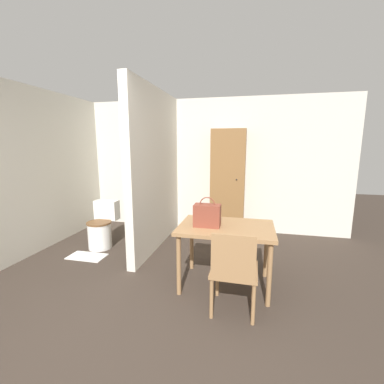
{
  "coord_description": "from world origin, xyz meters",
  "views": [
    {
      "loc": [
        0.95,
        -1.63,
        1.64
      ],
      "look_at": [
        0.19,
        1.67,
        1.02
      ],
      "focal_mm": 24.0,
      "sensor_mm": 36.0,
      "label": 1
    }
  ],
  "objects": [
    {
      "name": "wall_left",
      "position": [
        -2.29,
        1.62,
        1.25
      ],
      "size": [
        0.12,
        4.25,
        2.5
      ],
      "color": "beige",
      "rests_on": "ground_plane"
    },
    {
      "name": "bath_mat",
      "position": [
        -1.38,
        1.51,
        0.01
      ],
      "size": [
        0.55,
        0.29,
        0.01
      ],
      "color": "silver",
      "rests_on": "ground_plane"
    },
    {
      "name": "handbag",
      "position": [
        0.49,
        1.14,
        0.86
      ],
      "size": [
        0.3,
        0.16,
        0.34
      ],
      "color": "brown",
      "rests_on": "dining_table"
    },
    {
      "name": "wooden_chair",
      "position": [
        0.83,
        0.69,
        0.47
      ],
      "size": [
        0.45,
        0.45,
        0.86
      ],
      "rotation": [
        0.0,
        0.0,
        -0.01
      ],
      "color": "#997047",
      "rests_on": "ground_plane"
    },
    {
      "name": "dining_table",
      "position": [
        0.7,
        1.2,
        0.64
      ],
      "size": [
        1.07,
        0.75,
        0.73
      ],
      "color": "#997047",
      "rests_on": "ground_plane"
    },
    {
      "name": "wall_back",
      "position": [
        0.0,
        3.31,
        1.25
      ],
      "size": [
        5.46,
        0.12,
        2.5
      ],
      "color": "beige",
      "rests_on": "ground_plane"
    },
    {
      "name": "ground_plane",
      "position": [
        0.0,
        0.0,
        0.0
      ],
      "size": [
        16.0,
        16.0,
        0.0
      ],
      "primitive_type": "plane",
      "color": "#382D26"
    },
    {
      "name": "partition_wall",
      "position": [
        -0.54,
        2.24,
        1.25
      ],
      "size": [
        0.12,
        2.01,
        2.5
      ],
      "color": "beige",
      "rests_on": "ground_plane"
    },
    {
      "name": "wooden_cabinet",
      "position": [
        0.55,
        3.02,
        0.96
      ],
      "size": [
        0.6,
        0.43,
        1.92
      ],
      "color": "brown",
      "rests_on": "ground_plane"
    },
    {
      "name": "toilet",
      "position": [
        -1.38,
        1.94,
        0.32
      ],
      "size": [
        0.39,
        0.53,
        0.73
      ],
      "color": "white",
      "rests_on": "ground_plane"
    }
  ]
}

